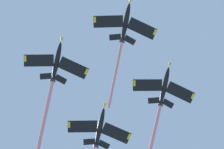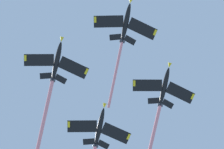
{
  "view_description": "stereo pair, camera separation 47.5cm",
  "coord_description": "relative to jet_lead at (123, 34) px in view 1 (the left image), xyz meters",
  "views": [
    {
      "loc": [
        -1.77,
        56.3,
        1.52
      ],
      "look_at": [
        20.86,
        -9.0,
        144.72
      ],
      "focal_mm": 83.63,
      "sensor_mm": 36.0,
      "label": 1
    },
    {
      "loc": [
        -1.33,
        56.46,
        1.52
      ],
      "look_at": [
        20.86,
        -9.0,
        144.72
      ],
      "focal_mm": 83.63,
      "sensor_mm": 36.0,
      "label": 2
    }
  ],
  "objects": [
    {
      "name": "jet_lead",
      "position": [
        0.0,
        0.0,
        0.0
      ],
      "size": [
        21.61,
        27.35,
        14.81
      ],
      "color": "black"
    },
    {
      "name": "jet_left_wing",
      "position": [
        -3.76,
        -23.63,
        -8.01
      ],
      "size": [
        24.5,
        30.88,
        16.59
      ],
      "color": "black"
    },
    {
      "name": "jet_right_wing",
      "position": [
        24.19,
        -4.42,
        -7.53
      ],
      "size": [
        22.59,
        28.15,
        15.64
      ],
      "color": "black"
    },
    {
      "name": "jet_slot",
      "position": [
        17.52,
        -25.73,
        -13.76
      ],
      "size": [
        21.27,
        26.21,
        14.55
      ],
      "color": "black"
    }
  ]
}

